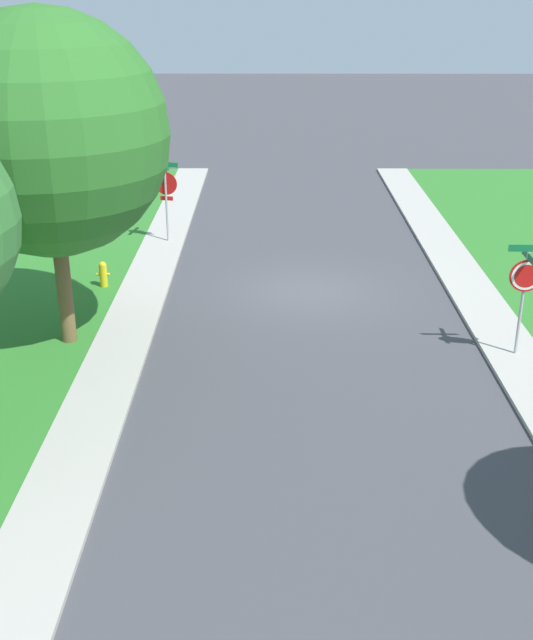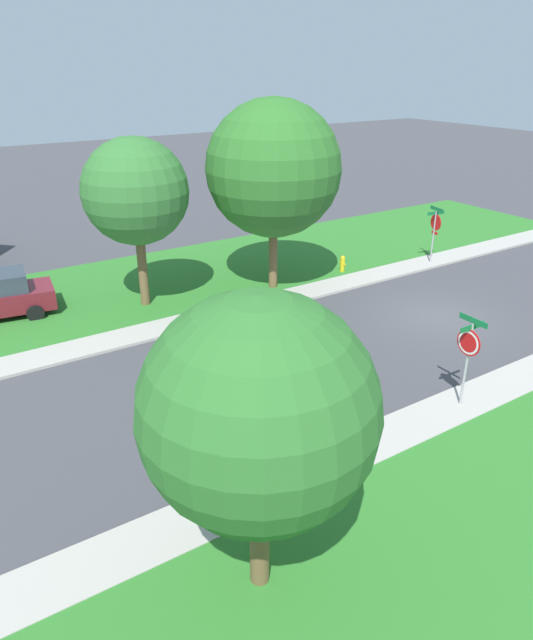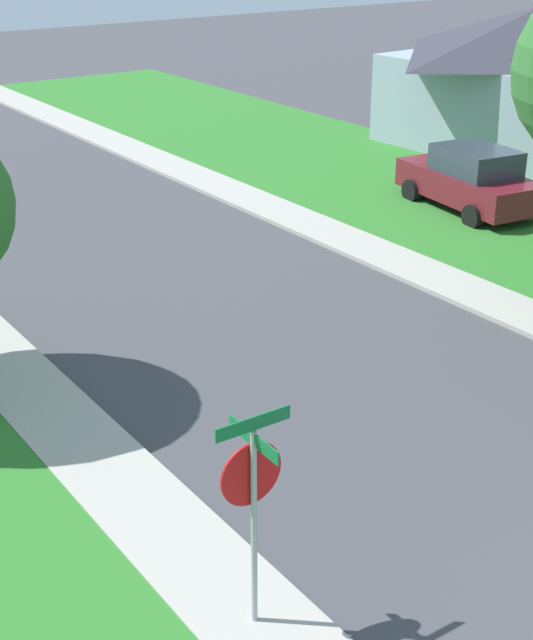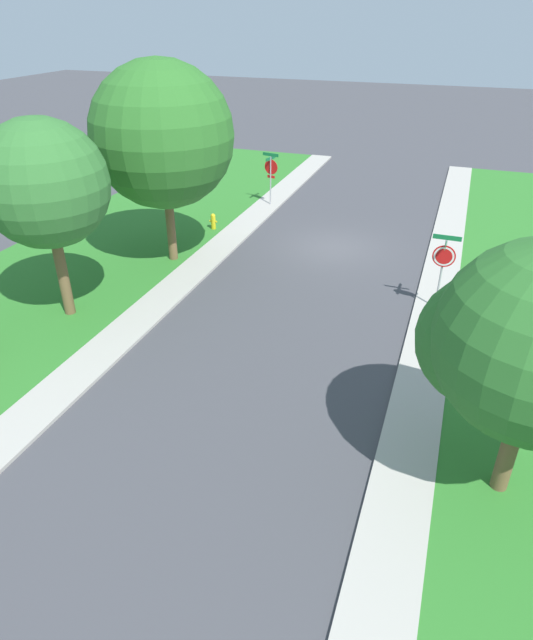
{
  "view_description": "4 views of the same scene",
  "coord_description": "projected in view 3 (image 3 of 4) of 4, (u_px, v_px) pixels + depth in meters",
  "views": [
    {
      "loc": [
        1.1,
        21.26,
        8.13
      ],
      "look_at": [
        1.16,
        5.42,
        1.4
      ],
      "focal_mm": 44.48,
      "sensor_mm": 36.0,
      "label": 1
    },
    {
      "loc": [
        -13.46,
        16.57,
        9.01
      ],
      "look_at": [
        0.71,
        7.36,
        1.4
      ],
      "focal_mm": 32.51,
      "sensor_mm": 36.0,
      "label": 2
    },
    {
      "loc": [
        -9.35,
        -2.5,
        7.56
      ],
      "look_at": [
        -1.44,
        8.75,
        1.4
      ],
      "focal_mm": 51.85,
      "sensor_mm": 36.0,
      "label": 3
    },
    {
      "loc": [
        -4.78,
        22.17,
        9.3
      ],
      "look_at": [
        -0.19,
        9.31,
        1.4
      ],
      "focal_mm": 30.6,
      "sensor_mm": 36.0,
      "label": 4
    }
  ],
  "objects": [
    {
      "name": "sidewalk_east",
      "position": [
        403.0,
        264.0,
        21.27
      ],
      "size": [
        1.4,
        56.0,
        0.1
      ],
      "primitive_type": "cube",
      "color": "#ADA89E",
      "rests_on": "ground"
    },
    {
      "name": "sidewalk_west",
      "position": [
        11.0,
        372.0,
        16.34
      ],
      "size": [
        1.4,
        56.0,
        0.1
      ],
      "primitive_type": "cube",
      "color": "#ADA89E",
      "rests_on": "ground"
    },
    {
      "name": "stop_sign_far_corner",
      "position": [
        252.0,
        488.0,
        9.87
      ],
      "size": [
        0.92,
        0.92,
        2.77
      ],
      "color": "#9E9EA3",
      "rests_on": "ground"
    },
    {
      "name": "car_maroon_behind_trees",
      "position": [
        471.0,
        179.0,
        24.82
      ],
      "size": [
        2.46,
        4.5,
        1.76
      ],
      "color": "maroon",
      "rests_on": "ground"
    }
  ]
}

